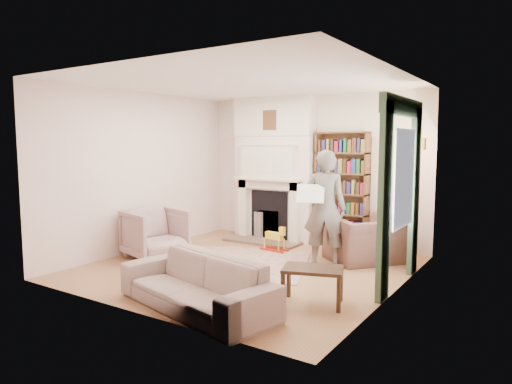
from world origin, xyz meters
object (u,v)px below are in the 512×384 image
Objects in this scene: rocking_horse at (274,239)px; armchair_reading at (366,239)px; bookcase at (342,184)px; sofa at (196,283)px; coffee_table at (313,286)px; man_reading at (325,208)px; paraffin_heater at (260,225)px; armchair_left at (155,234)px.

armchair_reading is at bearing 12.74° from rocking_horse.
sofa is at bearing -92.15° from bookcase.
bookcase reaches higher than armchair_reading.
sofa is 1.37m from coffee_table.
armchair_reading is at bearing -145.59° from man_reading.
coffee_table is 1.36× the size of rocking_horse.
paraffin_heater is at bearing 113.04° from coffee_table.
man_reading is 3.30× the size of paraffin_heater.
bookcase is 1.60m from rocking_horse.
coffee_table is (0.91, -3.04, -0.95)m from bookcase.
rocking_horse is (-0.70, 2.92, -0.08)m from sofa.
armchair_left reaches higher than paraffin_heater.
coffee_table is at bearing 42.42° from armchair_reading.
coffee_table is at bearing 91.56° from man_reading.
armchair_reading is at bearing 74.96° from coffee_table.
rocking_horse is at bearing 116.35° from sofa.
sofa is 2.62m from man_reading.
sofa is at bearing 22.22° from armchair_reading.
paraffin_heater is (-1.64, -0.22, -0.90)m from bookcase.
paraffin_heater is (-1.94, 1.17, -0.63)m from man_reading.
sofa is 2.98× the size of coffee_table.
man_reading is at bearing -51.81° from armchair_left.
armchair_reading is 0.92m from man_reading.
man_reading is (0.45, 2.51, 0.60)m from sofa.
armchair_reading is 3.24m from sofa.
armchair_left is 2.83m from man_reading.
sofa reaches higher than rocking_horse.
sofa is 3.01m from rocking_horse.
man_reading reaches higher than coffee_table.
armchair_left is (-2.27, -2.47, -0.76)m from bookcase.
bookcase is at bearing -27.15° from armchair_left.
armchair_left reaches higher than armchair_reading.
man_reading is at bearing 92.70° from sofa.
bookcase reaches higher than rocking_horse.
paraffin_heater is at bearing -172.34° from bookcase.
armchair_left is 0.50× the size of man_reading.
paraffin_heater is (-2.39, 0.57, -0.09)m from armchair_reading.
sofa is 1.15× the size of man_reading.
paraffin_heater is at bearing 142.03° from rocking_horse.
man_reading is at bearing 91.18° from coffee_table.
sofa is at bearing -159.94° from coffee_table.
armchair_left is at bearing -132.53° from bookcase.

